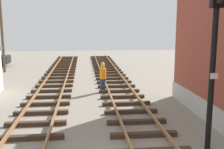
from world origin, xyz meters
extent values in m
cube|color=#38281C|center=(0.88, 3.44, 0.09)|extent=(2.50, 0.24, 0.18)
cube|color=#38281C|center=(0.88, 4.82, 0.09)|extent=(2.50, 0.24, 0.18)
cube|color=#38281C|center=(0.88, 6.20, 0.09)|extent=(2.50, 0.24, 0.18)
cube|color=#38281C|center=(0.88, 7.58, 0.09)|extent=(2.50, 0.24, 0.18)
cube|color=#38281C|center=(0.88, 8.95, 0.09)|extent=(2.50, 0.24, 0.18)
cube|color=#38281C|center=(0.88, 10.33, 0.09)|extent=(2.50, 0.24, 0.18)
cube|color=#38281C|center=(0.88, 11.71, 0.09)|extent=(2.50, 0.24, 0.18)
cube|color=#38281C|center=(0.88, 13.09, 0.09)|extent=(2.50, 0.24, 0.18)
cube|color=#38281C|center=(0.88, 14.47, 0.09)|extent=(2.50, 0.24, 0.18)
cube|color=#38281C|center=(0.88, 15.84, 0.09)|extent=(2.50, 0.24, 0.18)
cube|color=#38281C|center=(0.88, 17.22, 0.09)|extent=(2.50, 0.24, 0.18)
cube|color=#38281C|center=(0.88, 18.60, 0.09)|extent=(2.50, 0.24, 0.18)
cube|color=#38281C|center=(0.88, 19.98, 0.09)|extent=(2.50, 0.24, 0.18)
cube|color=#38281C|center=(0.88, 21.35, 0.09)|extent=(2.50, 0.24, 0.18)
cube|color=#38281C|center=(0.88, 22.73, 0.09)|extent=(2.50, 0.24, 0.18)
cube|color=#38281C|center=(0.88, 24.11, 0.09)|extent=(2.50, 0.24, 0.18)
cube|color=#38281C|center=(0.88, 25.49, 0.09)|extent=(2.50, 0.24, 0.18)
cube|color=#38281C|center=(0.88, 26.86, 0.09)|extent=(2.50, 0.24, 0.18)
cube|color=#38281C|center=(0.88, 28.24, 0.09)|extent=(2.50, 0.24, 0.18)
cube|color=#38281C|center=(0.88, 29.62, 0.09)|extent=(2.50, 0.24, 0.18)
cube|color=#38281C|center=(-3.29, 3.61, 0.09)|extent=(2.50, 0.24, 0.18)
cube|color=#38281C|center=(-3.29, 5.05, 0.09)|extent=(2.50, 0.24, 0.18)
cube|color=#38281C|center=(-3.29, 6.49, 0.09)|extent=(2.50, 0.24, 0.18)
cube|color=#38281C|center=(-3.29, 7.94, 0.09)|extent=(2.50, 0.24, 0.18)
cube|color=#38281C|center=(-3.29, 9.38, 0.09)|extent=(2.50, 0.24, 0.18)
cube|color=#38281C|center=(-3.29, 10.82, 0.09)|extent=(2.50, 0.24, 0.18)
cube|color=#38281C|center=(-3.29, 12.27, 0.09)|extent=(2.50, 0.24, 0.18)
cube|color=#38281C|center=(-3.29, 13.71, 0.09)|extent=(2.50, 0.24, 0.18)
cube|color=#38281C|center=(-3.29, 15.15, 0.09)|extent=(2.50, 0.24, 0.18)
cube|color=#38281C|center=(-3.29, 16.60, 0.09)|extent=(2.50, 0.24, 0.18)
cube|color=#38281C|center=(-3.29, 18.04, 0.09)|extent=(2.50, 0.24, 0.18)
cube|color=#38281C|center=(-3.29, 19.48, 0.09)|extent=(2.50, 0.24, 0.18)
cube|color=#38281C|center=(-3.29, 20.93, 0.09)|extent=(2.50, 0.24, 0.18)
cube|color=#38281C|center=(-3.29, 22.37, 0.09)|extent=(2.50, 0.24, 0.18)
cube|color=#38281C|center=(-3.29, 23.81, 0.09)|extent=(2.50, 0.24, 0.18)
cube|color=#38281C|center=(-3.29, 25.26, 0.09)|extent=(2.50, 0.24, 0.18)
cube|color=#38281C|center=(-3.29, 26.70, 0.09)|extent=(2.50, 0.24, 0.18)
cube|color=#38281C|center=(-3.29, 28.14, 0.09)|extent=(2.50, 0.24, 0.18)
cube|color=#38281C|center=(-3.29, 29.59, 0.09)|extent=(2.50, 0.24, 0.18)
cylinder|color=black|center=(2.73, 2.16, 2.29)|extent=(0.18, 0.18, 4.58)
sphere|color=black|center=(2.73, 1.98, 4.76)|extent=(0.20, 0.20, 0.20)
cube|color=white|center=(2.73, 2.02, 2.52)|extent=(0.24, 0.03, 0.18)
cylinder|color=black|center=(-9.65, 23.39, 0.32)|extent=(0.64, 0.24, 0.64)
cylinder|color=brown|center=(-8.33, 18.98, 4.46)|extent=(0.24, 0.24, 8.92)
cylinder|color=#262D4C|center=(-0.12, 10.59, 0.42)|extent=(0.32, 0.32, 0.85)
cylinder|color=orange|center=(-0.12, 10.59, 1.18)|extent=(0.40, 0.40, 0.65)
sphere|color=tan|center=(-0.12, 10.59, 1.62)|extent=(0.24, 0.24, 0.24)
sphere|color=yellow|center=(-0.12, 10.59, 1.76)|extent=(0.22, 0.22, 0.22)
camera|label=1|loc=(-1.29, -5.85, 4.04)|focal=43.51mm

